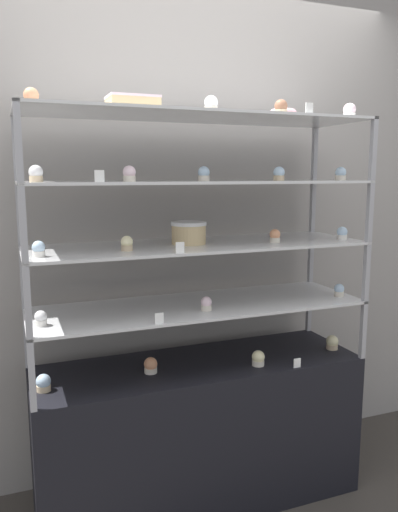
# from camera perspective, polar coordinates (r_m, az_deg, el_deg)

# --- Properties ---
(ground_plane) EXTENTS (20.00, 20.00, 0.00)m
(ground_plane) POSITION_cam_1_polar(r_m,az_deg,el_deg) (2.75, 0.00, -25.82)
(ground_plane) COLOR #38332D
(back_wall) EXTENTS (8.00, 0.05, 2.60)m
(back_wall) POSITION_cam_1_polar(r_m,az_deg,el_deg) (2.63, -3.06, 3.14)
(back_wall) COLOR gray
(back_wall) RESTS_ON ground_plane
(display_base) EXTENTS (1.54, 0.49, 0.70)m
(display_base) POSITION_cam_1_polar(r_m,az_deg,el_deg) (2.56, 0.00, -19.39)
(display_base) COLOR black
(display_base) RESTS_ON ground_plane
(display_riser_lower) EXTENTS (1.54, 0.49, 0.28)m
(display_riser_lower) POSITION_cam_1_polar(r_m,az_deg,el_deg) (2.33, 0.00, -5.90)
(display_riser_lower) COLOR #99999E
(display_riser_lower) RESTS_ON display_base
(display_riser_middle) EXTENTS (1.54, 0.49, 0.28)m
(display_riser_middle) POSITION_cam_1_polar(r_m,az_deg,el_deg) (2.27, 0.00, 1.03)
(display_riser_middle) COLOR #99999E
(display_riser_middle) RESTS_ON display_riser_lower
(display_riser_upper) EXTENTS (1.54, 0.49, 0.28)m
(display_riser_upper) POSITION_cam_1_polar(r_m,az_deg,el_deg) (2.25, 0.00, 8.22)
(display_riser_upper) COLOR #99999E
(display_riser_upper) RESTS_ON display_riser_middle
(display_riser_top) EXTENTS (1.54, 0.49, 0.28)m
(display_riser_top) POSITION_cam_1_polar(r_m,az_deg,el_deg) (2.26, 0.00, 15.45)
(display_riser_top) COLOR #99999E
(display_riser_top) RESTS_ON display_riser_upper
(layer_cake_centerpiece) EXTENTS (0.16, 0.16, 0.10)m
(layer_cake_centerpiece) POSITION_cam_1_polar(r_m,az_deg,el_deg) (2.26, -1.19, 2.68)
(layer_cake_centerpiece) COLOR #DBBC84
(layer_cake_centerpiece) RESTS_ON display_riser_middle
(sheet_cake_frosted) EXTENTS (0.20, 0.15, 0.06)m
(sheet_cake_frosted) POSITION_cam_1_polar(r_m,az_deg,el_deg) (2.14, -7.59, 16.90)
(sheet_cake_frosted) COLOR #DBBC84
(sheet_cake_frosted) RESTS_ON display_riser_top
(cupcake_0) EXTENTS (0.06, 0.06, 0.07)m
(cupcake_0) POSITION_cam_1_polar(r_m,az_deg,el_deg) (2.21, -17.35, -13.70)
(cupcake_0) COLOR #CCB28C
(cupcake_0) RESTS_ON display_base
(cupcake_1) EXTENTS (0.06, 0.06, 0.07)m
(cupcake_1) POSITION_cam_1_polar(r_m,az_deg,el_deg) (2.30, -5.55, -12.36)
(cupcake_1) COLOR beige
(cupcake_1) RESTS_ON display_base
(cupcake_2) EXTENTS (0.06, 0.06, 0.07)m
(cupcake_2) POSITION_cam_1_polar(r_m,az_deg,el_deg) (2.38, 6.78, -11.55)
(cupcake_2) COLOR beige
(cupcake_2) RESTS_ON display_base
(cupcake_3) EXTENTS (0.06, 0.06, 0.07)m
(cupcake_3) POSITION_cam_1_polar(r_m,az_deg,el_deg) (2.66, 14.98, -9.54)
(cupcake_3) COLOR #CCB28C
(cupcake_3) RESTS_ON display_base
(price_tag_0) EXTENTS (0.04, 0.00, 0.04)m
(price_tag_0) POSITION_cam_1_polar(r_m,az_deg,el_deg) (2.39, 11.15, -11.91)
(price_tag_0) COLOR white
(price_tag_0) RESTS_ON display_base
(cupcake_4) EXTENTS (0.05, 0.05, 0.06)m
(cupcake_4) POSITION_cam_1_polar(r_m,az_deg,el_deg) (2.09, -17.64, -6.83)
(cupcake_4) COLOR white
(cupcake_4) RESTS_ON display_riser_lower
(cupcake_5) EXTENTS (0.05, 0.05, 0.06)m
(cupcake_5) POSITION_cam_1_polar(r_m,az_deg,el_deg) (2.22, 0.85, -5.48)
(cupcake_5) COLOR beige
(cupcake_5) RESTS_ON display_riser_lower
(cupcake_6) EXTENTS (0.05, 0.05, 0.06)m
(cupcake_6) POSITION_cam_1_polar(r_m,az_deg,el_deg) (2.56, 15.72, -3.79)
(cupcake_6) COLOR beige
(cupcake_6) RESTS_ON display_riser_lower
(price_tag_1) EXTENTS (0.04, 0.00, 0.04)m
(price_tag_1) POSITION_cam_1_polar(r_m,az_deg,el_deg) (2.04, -4.56, -7.11)
(price_tag_1) COLOR white
(price_tag_1) RESTS_ON display_riser_lower
(cupcake_7) EXTENTS (0.05, 0.05, 0.06)m
(cupcake_7) POSITION_cam_1_polar(r_m,az_deg,el_deg) (2.00, -17.86, 0.75)
(cupcake_7) COLOR white
(cupcake_7) RESTS_ON display_riser_middle
(cupcake_8) EXTENTS (0.05, 0.05, 0.06)m
(cupcake_8) POSITION_cam_1_polar(r_m,az_deg,el_deg) (2.08, -8.25, 1.42)
(cupcake_8) COLOR #CCB28C
(cupcake_8) RESTS_ON display_riser_middle
(cupcake_9) EXTENTS (0.05, 0.05, 0.06)m
(cupcake_9) POSITION_cam_1_polar(r_m,az_deg,el_deg) (2.33, 8.66, 2.27)
(cupcake_9) COLOR beige
(cupcake_9) RESTS_ON display_riser_middle
(cupcake_10) EXTENTS (0.05, 0.05, 0.06)m
(cupcake_10) POSITION_cam_1_polar(r_m,az_deg,el_deg) (2.51, 16.04, 2.51)
(cupcake_10) COLOR white
(cupcake_10) RESTS_ON display_riser_middle
(price_tag_2) EXTENTS (0.04, 0.00, 0.04)m
(price_tag_2) POSITION_cam_1_polar(r_m,az_deg,el_deg) (2.00, -2.19, 0.97)
(price_tag_2) COLOR white
(price_tag_2) RESTS_ON display_riser_middle
(cupcake_11) EXTENTS (0.05, 0.05, 0.06)m
(cupcake_11) POSITION_cam_1_polar(r_m,az_deg,el_deg) (1.99, -18.14, 8.90)
(cupcake_11) COLOR #CCB28C
(cupcake_11) RESTS_ON display_riser_upper
(cupcake_12) EXTENTS (0.05, 0.05, 0.06)m
(cupcake_12) POSITION_cam_1_polar(r_m,az_deg,el_deg) (2.03, -7.97, 9.28)
(cupcake_12) COLOR beige
(cupcake_12) RESTS_ON display_riser_upper
(cupcake_13) EXTENTS (0.05, 0.05, 0.06)m
(cupcake_13) POSITION_cam_1_polar(r_m,az_deg,el_deg) (2.21, 0.55, 9.37)
(cupcake_13) COLOR beige
(cupcake_13) RESTS_ON display_riser_upper
(cupcake_14) EXTENTS (0.05, 0.05, 0.06)m
(cupcake_14) POSITION_cam_1_polar(r_m,az_deg,el_deg) (2.34, 9.12, 9.25)
(cupcake_14) COLOR #CCB28C
(cupcake_14) RESTS_ON display_riser_upper
(cupcake_15) EXTENTS (0.05, 0.05, 0.06)m
(cupcake_15) POSITION_cam_1_polar(r_m,az_deg,el_deg) (2.53, 15.88, 9.02)
(cupcake_15) COLOR beige
(cupcake_15) RESTS_ON display_riser_upper
(price_tag_3) EXTENTS (0.04, 0.00, 0.04)m
(price_tag_3) POSITION_cam_1_polar(r_m,az_deg,el_deg) (1.90, -11.31, 8.95)
(price_tag_3) COLOR white
(price_tag_3) RESTS_ON display_riser_upper
(cupcake_16) EXTENTS (0.06, 0.06, 0.07)m
(cupcake_16) POSITION_cam_1_polar(r_m,az_deg,el_deg) (2.07, -18.62, 16.83)
(cupcake_16) COLOR #CCB28C
(cupcake_16) RESTS_ON display_riser_top
(cupcake_17) EXTENTS (0.06, 0.06, 0.07)m
(cupcake_17) POSITION_cam_1_polar(r_m,az_deg,el_deg) (2.17, 1.40, 16.94)
(cupcake_17) COLOR beige
(cupcake_17) RESTS_ON display_riser_top
(cupcake_18) EXTENTS (0.06, 0.06, 0.07)m
(cupcake_18) POSITION_cam_1_polar(r_m,az_deg,el_deg) (2.31, 9.34, 16.37)
(cupcake_18) COLOR #CCB28C
(cupcake_18) RESTS_ON display_riser_top
(cupcake_19) EXTENTS (0.06, 0.06, 0.07)m
(cupcake_19) POSITION_cam_1_polar(r_m,az_deg,el_deg) (2.50, 16.82, 15.57)
(cupcake_19) COLOR white
(cupcake_19) RESTS_ON display_riser_top
(price_tag_4) EXTENTS (0.04, 0.00, 0.04)m
(price_tag_4) POSITION_cam_1_polar(r_m,az_deg,el_deg) (2.26, 12.49, 16.19)
(price_tag_4) COLOR white
(price_tag_4) RESTS_ON display_riser_top
(donut_glazed) EXTENTS (0.13, 0.13, 0.04)m
(donut_glazed) POSITION_cam_1_polar(r_m,az_deg,el_deg) (2.42, 9.57, 15.77)
(donut_glazed) COLOR #EFB2BC
(donut_glazed) RESTS_ON display_riser_top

